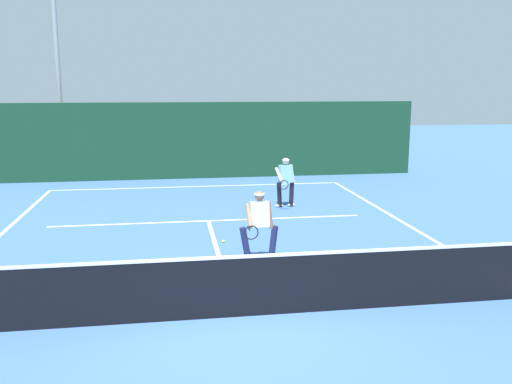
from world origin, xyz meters
The scene contains 10 objects.
ground_plane centered at (0.00, 0.00, 0.00)m, with size 80.00×80.00×0.00m, color #3F66AB.
court_line_baseline_far centered at (0.00, 11.82, 0.00)m, with size 10.50×0.10×0.01m, color white.
court_line_service centered at (0.00, 6.50, 0.00)m, with size 8.56×0.10×0.01m, color white.
court_line_centre centered at (0.00, 3.20, 0.00)m, with size 0.10×6.40×0.01m, color white.
tennis_net centered at (0.00, 0.00, 0.53)m, with size 11.50×0.09×1.10m.
player_near centered at (0.81, 2.74, 0.83)m, with size 0.85×0.86×1.53m.
player_far centered at (2.47, 7.93, 0.83)m, with size 0.66×0.89×1.52m.
tennis_ball centered at (0.20, 4.30, 0.03)m, with size 0.07×0.07×0.07m, color #D1E033.
back_fence_windscreen centered at (0.00, 13.69, 1.51)m, with size 18.04×0.12×3.03m, color #163F26.
light_pole centered at (-5.37, 15.50, 4.84)m, with size 0.55×0.44×7.96m.
Camera 1 is at (-1.00, -8.35, 3.69)m, focal length 38.78 mm.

